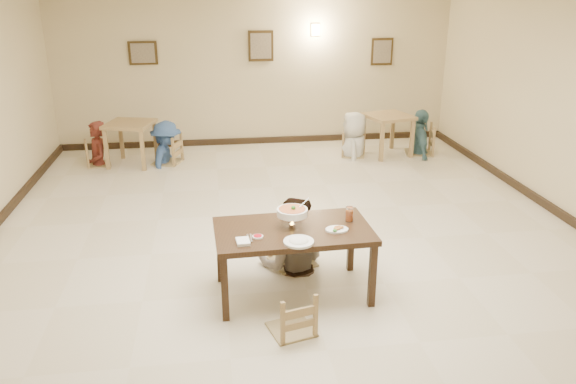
{
  "coord_description": "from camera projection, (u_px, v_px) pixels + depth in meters",
  "views": [
    {
      "loc": [
        -0.96,
        -6.46,
        3.19
      ],
      "look_at": [
        -0.12,
        -0.45,
        0.91
      ],
      "focal_mm": 35.0,
      "sensor_mm": 36.0,
      "label": 1
    }
  ],
  "objects": [
    {
      "name": "main_table",
      "position": [
        293.0,
        236.0,
        5.9
      ],
      "size": [
        1.67,
        0.98,
        0.77
      ],
      "rotation": [
        0.0,
        0.0,
        0.04
      ],
      "color": "#321E10",
      "rests_on": "floor"
    },
    {
      "name": "bg_table_right",
      "position": [
        388.0,
        122.0,
        10.83
      ],
      "size": [
        0.98,
        0.98,
        0.8
      ],
      "rotation": [
        0.0,
        0.0,
        0.27
      ],
      "color": "#A28253",
      "rests_on": "floor"
    },
    {
      "name": "picture_c",
      "position": [
        382.0,
        52.0,
        11.52
      ],
      "size": [
        0.45,
        0.04,
        0.55
      ],
      "color": "#322310",
      "rests_on": "wall_back"
    },
    {
      "name": "ceiling",
      "position": [
        293.0,
        0.0,
        6.18
      ],
      "size": [
        10.0,
        10.0,
        0.0
      ],
      "primitive_type": "plane",
      "color": "white",
      "rests_on": "wall_back"
    },
    {
      "name": "bg_diner_d",
      "position": [
        422.0,
        110.0,
        10.83
      ],
      "size": [
        0.54,
        1.07,
        1.76
      ],
      "primitive_type": "imported",
      "rotation": [
        0.0,
        0.0,
        1.46
      ],
      "color": "slate",
      "rests_on": "floor"
    },
    {
      "name": "fried_plate",
      "position": [
        337.0,
        229.0,
        5.82
      ],
      "size": [
        0.24,
        0.24,
        0.05
      ],
      "color": "white",
      "rests_on": "main_table"
    },
    {
      "name": "baseboard_back",
      "position": [
        258.0,
        140.0,
        11.82
      ],
      "size": [
        8.0,
        0.06,
        0.12
      ],
      "primitive_type": "cube",
      "color": "black",
      "rests_on": "floor"
    },
    {
      "name": "curry_warmer",
      "position": [
        292.0,
        212.0,
        5.84
      ],
      "size": [
        0.36,
        0.32,
        0.29
      ],
      "color": "silver",
      "rests_on": "main_table"
    },
    {
      "name": "bg_table_left",
      "position": [
        130.0,
        130.0,
        10.25
      ],
      "size": [
        0.98,
        0.98,
        0.8
      ],
      "rotation": [
        0.0,
        0.0,
        -0.26
      ],
      "color": "#A28253",
      "rests_on": "floor"
    },
    {
      "name": "bg_diner_b",
      "position": [
        165.0,
        121.0,
        10.29
      ],
      "size": [
        0.81,
        1.13,
        1.59
      ],
      "primitive_type": "imported",
      "rotation": [
        0.0,
        0.0,
        1.34
      ],
      "color": "#365C9C",
      "rests_on": "floor"
    },
    {
      "name": "bg_diner_a",
      "position": [
        94.0,
        122.0,
        10.14
      ],
      "size": [
        0.6,
        0.71,
        1.65
      ],
      "primitive_type": "imported",
      "rotation": [
        0.0,
        0.0,
        5.12
      ],
      "color": "maroon",
      "rests_on": "floor"
    },
    {
      "name": "bg_diner_c",
      "position": [
        355.0,
        112.0,
        10.69
      ],
      "size": [
        0.72,
        0.95,
        1.73
      ],
      "primitive_type": "imported",
      "rotation": [
        0.0,
        0.0,
        4.49
      ],
      "color": "silver",
      "rests_on": "floor"
    },
    {
      "name": "rice_plate_far",
      "position": [
        293.0,
        215.0,
        6.17
      ],
      "size": [
        0.28,
        0.28,
        0.06
      ],
      "color": "white",
      "rests_on": "main_table"
    },
    {
      "name": "picture_a",
      "position": [
        143.0,
        53.0,
        10.88
      ],
      "size": [
        0.55,
        0.04,
        0.45
      ],
      "color": "#322310",
      "rests_on": "wall_back"
    },
    {
      "name": "wall_back",
      "position": [
        256.0,
        71.0,
        11.35
      ],
      "size": [
        10.0,
        0.0,
        10.0
      ],
      "primitive_type": "plane",
      "rotation": [
        1.57,
        0.0,
        0.0
      ],
      "color": "beige",
      "rests_on": "floor"
    },
    {
      "name": "napkin_cutlery",
      "position": [
        243.0,
        241.0,
        5.54
      ],
      "size": [
        0.17,
        0.27,
        0.03
      ],
      "color": "white",
      "rests_on": "main_table"
    },
    {
      "name": "main_diner",
      "position": [
        293.0,
        198.0,
        6.43
      ],
      "size": [
        0.95,
        0.8,
        1.74
      ],
      "primitive_type": "imported",
      "rotation": [
        0.0,
        0.0,
        2.96
      ],
      "color": "gray",
      "rests_on": "floor"
    },
    {
      "name": "bg_chair_lr",
      "position": [
        166.0,
        137.0,
        10.39
      ],
      "size": [
        0.48,
        0.48,
        1.01
      ],
      "rotation": [
        0.0,
        0.0,
        -1.93
      ],
      "color": "tan",
      "rests_on": "floor"
    },
    {
      "name": "bg_chair_ll",
      "position": [
        96.0,
        142.0,
        10.28
      ],
      "size": [
        0.41,
        0.41,
        0.88
      ],
      "rotation": [
        0.0,
        0.0,
        1.81
      ],
      "color": "tan",
      "rests_on": "floor"
    },
    {
      "name": "chili_dish",
      "position": [
        258.0,
        237.0,
        5.66
      ],
      "size": [
        0.11,
        0.11,
        0.02
      ],
      "color": "white",
      "rests_on": "main_table"
    },
    {
      "name": "bg_chair_rl",
      "position": [
        354.0,
        133.0,
        10.83
      ],
      "size": [
        0.43,
        0.43,
        0.92
      ],
      "rotation": [
        0.0,
        0.0,
        1.28
      ],
      "color": "tan",
      "rests_on": "floor"
    },
    {
      "name": "floor",
      "position": [
        292.0,
        246.0,
        7.23
      ],
      "size": [
        10.0,
        10.0,
        0.0
      ],
      "primitive_type": "plane",
      "color": "beige",
      "rests_on": "ground"
    },
    {
      "name": "wall_sconce",
      "position": [
        315.0,
        30.0,
        11.19
      ],
      "size": [
        0.16,
        0.05,
        0.22
      ],
      "primitive_type": "cube",
      "color": "#FFD88C",
      "rests_on": "wall_back"
    },
    {
      "name": "picture_b",
      "position": [
        261.0,
        46.0,
        11.14
      ],
      "size": [
        0.5,
        0.04,
        0.6
      ],
      "color": "#322310",
      "rests_on": "wall_back"
    },
    {
      "name": "chair_near",
      "position": [
        292.0,
        292.0,
        5.32
      ],
      "size": [
        0.41,
        0.41,
        0.86
      ],
      "rotation": [
        0.0,
        0.0,
        3.4
      ],
      "color": "tan",
      "rests_on": "floor"
    },
    {
      "name": "chair_far",
      "position": [
        292.0,
        224.0,
        6.62
      ],
      "size": [
        0.48,
        0.48,
        1.02
      ],
      "rotation": [
        0.0,
        0.0,
        0.32
      ],
      "color": "tan",
      "rests_on": "floor"
    },
    {
      "name": "drink_glass",
      "position": [
        349.0,
        215.0,
        6.03
      ],
      "size": [
        0.08,
        0.08,
        0.16
      ],
      "color": "white",
      "rests_on": "main_table"
    },
    {
      "name": "bg_chair_rr",
      "position": [
        421.0,
        126.0,
        10.95
      ],
      "size": [
        0.52,
        0.52,
        1.1
      ],
      "rotation": [
        0.0,
        0.0,
        -1.8
      ],
      "color": "tan",
      "rests_on": "floor"
    },
    {
      "name": "baseboard_right",
      "position": [
        576.0,
        224.0,
        7.73
      ],
      "size": [
        0.06,
        10.0,
        0.12
      ],
      "primitive_type": "cube",
      "color": "black",
      "rests_on": "floor"
    },
    {
      "name": "rice_plate_near",
      "position": [
        299.0,
        241.0,
        5.55
      ],
      "size": [
        0.3,
        0.3,
        0.07
      ],
      "color": "white",
      "rests_on": "main_table"
    }
  ]
}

